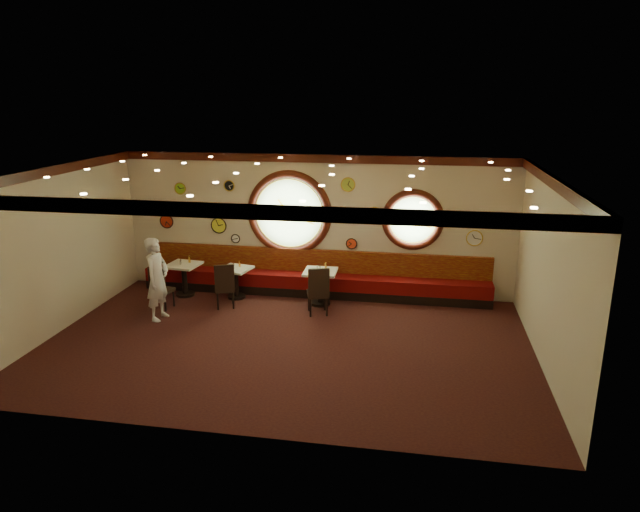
{
  "coord_description": "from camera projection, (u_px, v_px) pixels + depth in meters",
  "views": [
    {
      "loc": [
        2.3,
        -9.51,
        4.5
      ],
      "look_at": [
        0.5,
        0.8,
        1.5
      ],
      "focal_mm": 32.0,
      "sensor_mm": 36.0,
      "label": 1
    }
  ],
  "objects": [
    {
      "name": "banquette_seat",
      "position": [
        313.0,
        280.0,
        13.11
      ],
      "size": [
        8.0,
        0.55,
        0.3
      ],
      "primitive_type": "cube",
      "color": "#5A0708",
      "rests_on": "banquette_base"
    },
    {
      "name": "porthole_left_ring",
      "position": [
        289.0,
        213.0,
        13.01
      ],
      "size": [
        1.61,
        0.03,
        1.61
      ],
      "primitive_type": "torus",
      "rotation": [
        1.57,
        0.0,
        0.0
      ],
      "color": "gold",
      "rests_on": "wall_back"
    },
    {
      "name": "wall_right",
      "position": [
        549.0,
        275.0,
        9.45
      ],
      "size": [
        0.02,
        6.0,
        3.2
      ],
      "primitive_type": "cube",
      "color": "beige",
      "rests_on": "floor"
    },
    {
      "name": "condiment_b_pepper",
      "position": [
        234.0,
        266.0,
        12.77
      ],
      "size": [
        0.04,
        0.04,
        0.11
      ],
      "primitive_type": "cylinder",
      "color": "silver",
      "rests_on": "table_b"
    },
    {
      "name": "molding_right",
      "position": [
        557.0,
        184.0,
        9.04
      ],
      "size": [
        0.1,
        6.0,
        0.18
      ],
      "primitive_type": "cube",
      "color": "#3B120A",
      "rests_on": "wall_back"
    },
    {
      "name": "porthole_left_frame",
      "position": [
        289.0,
        213.0,
        13.04
      ],
      "size": [
        1.98,
        0.18,
        1.98
      ],
      "primitive_type": "torus",
      "rotation": [
        1.57,
        0.0,
        0.0
      ],
      "color": "#3B120A",
      "rests_on": "wall_back"
    },
    {
      "name": "condiment_a_bottle",
      "position": [
        189.0,
        259.0,
        13.05
      ],
      "size": [
        0.05,
        0.05,
        0.16
      ],
      "primitive_type": "cylinder",
      "color": "gold",
      "rests_on": "table_a"
    },
    {
      "name": "condiment_b_bottle",
      "position": [
        240.0,
        264.0,
        12.89
      ],
      "size": [
        0.04,
        0.04,
        0.14
      ],
      "primitive_type": "cylinder",
      "color": "orange",
      "rests_on": "table_b"
    },
    {
      "name": "wall_clock_1",
      "position": [
        167.0,
        221.0,
        13.6
      ],
      "size": [
        0.32,
        0.03,
        0.32
      ],
      "primitive_type": "cylinder",
      "rotation": [
        1.57,
        0.0,
        0.0
      ],
      "color": "#B32511",
      "rests_on": "wall_back"
    },
    {
      "name": "wall_clock_5",
      "position": [
        229.0,
        186.0,
        13.09
      ],
      "size": [
        0.24,
        0.03,
        0.24
      ],
      "primitive_type": "cylinder",
      "rotation": [
        1.57,
        0.0,
        0.0
      ],
      "color": "black",
      "rests_on": "wall_back"
    },
    {
      "name": "porthole_right_glass",
      "position": [
        413.0,
        220.0,
        12.61
      ],
      "size": [
        1.1,
        0.02,
        1.1
      ],
      "primitive_type": "cylinder",
      "rotation": [
        1.57,
        0.0,
        0.0
      ],
      "color": "#91BA70",
      "rests_on": "wall_back"
    },
    {
      "name": "banquette_back",
      "position": [
        315.0,
        261.0,
        13.21
      ],
      "size": [
        8.0,
        0.1,
        0.55
      ],
      "primitive_type": "cube",
      "color": "#5D0708",
      "rests_on": "wall_back"
    },
    {
      "name": "condiment_a_salt",
      "position": [
        181.0,
        261.0,
        12.98
      ],
      "size": [
        0.04,
        0.04,
        0.1
      ],
      "primitive_type": "cylinder",
      "color": "silver",
      "rests_on": "table_a"
    },
    {
      "name": "molding_back",
      "position": [
        315.0,
        158.0,
        12.57
      ],
      "size": [
        9.0,
        0.1,
        0.18
      ],
      "primitive_type": "cube",
      "color": "#3B120A",
      "rests_on": "wall_back"
    },
    {
      "name": "condiment_b_salt",
      "position": [
        234.0,
        265.0,
        12.87
      ],
      "size": [
        0.03,
        0.03,
        0.09
      ],
      "primitive_type": "cylinder",
      "color": "silver",
      "rests_on": "table_b"
    },
    {
      "name": "chair_b",
      "position": [
        225.0,
        283.0,
        12.23
      ],
      "size": [
        0.54,
        0.54,
        0.62
      ],
      "rotation": [
        0.0,
        0.0,
        0.36
      ],
      "color": "black",
      "rests_on": "floor"
    },
    {
      "name": "wall_clock_0",
      "position": [
        219.0,
        225.0,
        13.4
      ],
      "size": [
        0.36,
        0.03,
        0.36
      ],
      "primitive_type": "cylinder",
      "rotation": [
        1.57,
        0.0,
        0.0
      ],
      "color": "yellow",
      "rests_on": "wall_back"
    },
    {
      "name": "table_b",
      "position": [
        236.0,
        279.0,
        12.89
      ],
      "size": [
        0.77,
        0.77,
        0.71
      ],
      "color": "black",
      "rests_on": "floor"
    },
    {
      "name": "condiment_a_pepper",
      "position": [
        180.0,
        263.0,
        12.88
      ],
      "size": [
        0.04,
        0.04,
        0.1
      ],
      "primitive_type": "cylinder",
      "color": "silver",
      "rests_on": "table_a"
    },
    {
      "name": "wall_clock_6",
      "position": [
        474.0,
        238.0,
        12.45
      ],
      "size": [
        0.34,
        0.03,
        0.34
      ],
      "primitive_type": "cylinder",
      "rotation": [
        1.57,
        0.0,
        0.0
      ],
      "color": "white",
      "rests_on": "wall_back"
    },
    {
      "name": "wall_clock_7",
      "position": [
        348.0,
        185.0,
        12.61
      ],
      "size": [
        0.3,
        0.03,
        0.3
      ],
      "primitive_type": "cylinder",
      "rotation": [
        1.57,
        0.0,
        0.0
      ],
      "color": "#9BB538",
      "rests_on": "wall_back"
    },
    {
      "name": "wall_back",
      "position": [
        315.0,
        225.0,
        13.03
      ],
      "size": [
        9.0,
        0.02,
        3.2
      ],
      "primitive_type": "cube",
      "color": "beige",
      "rests_on": "floor"
    },
    {
      "name": "molding_left",
      "position": [
        49.0,
        171.0,
        10.51
      ],
      "size": [
        0.1,
        6.0,
        0.18
      ],
      "primitive_type": "cube",
      "color": "#3B120A",
      "rests_on": "wall_back"
    },
    {
      "name": "wall_clock_2",
      "position": [
        236.0,
        239.0,
        13.42
      ],
      "size": [
        0.2,
        0.03,
        0.2
      ],
      "primitive_type": "cylinder",
      "rotation": [
        1.57,
        0.0,
        0.0
      ],
      "color": "white",
      "rests_on": "wall_back"
    },
    {
      "name": "chair_a",
      "position": [
        160.0,
        285.0,
        12.17
      ],
      "size": [
        0.46,
        0.46,
        0.59
      ],
      "rotation": [
        0.0,
        0.0,
        -0.17
      ],
      "color": "black",
      "rests_on": "floor"
    },
    {
      "name": "wall_clock_3",
      "position": [
        374.0,
        212.0,
        12.67
      ],
      "size": [
        0.22,
        0.03,
        0.22
      ],
      "primitive_type": "cylinder",
      "rotation": [
        1.57,
        0.0,
        0.0
      ],
      "color": "#FDE454",
      "rests_on": "wall_back"
    },
    {
      "name": "molding_front",
      "position": [
        228.0,
        211.0,
        6.98
      ],
      "size": [
        9.0,
        0.1,
        0.18
      ],
      "primitive_type": "cube",
      "color": "#3B120A",
      "rests_on": "wall_back"
    },
    {
      "name": "banquette_base",
      "position": [
        313.0,
        291.0,
        13.18
      ],
      "size": [
        8.0,
        0.55,
        0.2
      ],
      "primitive_type": "cube",
      "color": "black",
      "rests_on": "floor"
    },
    {
      "name": "porthole_left_glass",
      "position": [
        289.0,
        213.0,
        13.06
      ],
      "size": [
        1.66,
        0.02,
        1.66
      ],
      "primitive_type": "cylinder",
      "rotation": [
        1.57,
        0.0,
        0.0
      ],
      "color": "#91BA70",
      "rests_on": "wall_back"
    },
    {
      "name": "chair_c",
      "position": [
        318.0,
        288.0,
        11.83
      ],
      "size": [
        0.55,
        0.55,
        0.65
      ],
      "rotation": [
        0.0,
        0.0,
        0.28
      ],
      "color": "black",
      "rests_on": "floor"
    },
    {
      "name": "condiment_c_bottle",
      "position": [
        326.0,
        266.0,
        12.44
      ],
      "size": [
        0.05,
        0.05,
        0.16
      ],
      "primitive_type": "cylinder",
      "color": "gold",
      "rests_on": "table_c"
    },
    {
      "name": "table_a",
      "position": [
        184.0,
        276.0,
        13.04
      ],
      "size": [
        0.76,
        0.76,
        0.76
      ],
      "color": "black",
      "rests_on": "floor"
    },
    {
      "name": "condiment_c_salt",
      "position": [
        317.0,
        267.0,
        12.49
      ],
      "size": [
        0.03,
        0.03,
        0.09
      ],
      "primitive_type": "cylinder",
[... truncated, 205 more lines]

